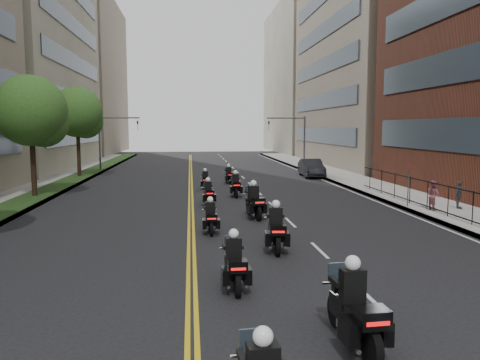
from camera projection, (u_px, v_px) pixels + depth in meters
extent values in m
cube|color=gray|center=(383.00, 190.00, 32.78)|extent=(4.00, 90.00, 0.15)
cube|color=gray|center=(27.00, 195.00, 30.26)|extent=(4.00, 90.00, 0.15)
cube|color=black|center=(40.00, 194.00, 30.34)|extent=(2.00, 90.00, 0.04)
cube|color=gray|center=(385.00, 37.00, 54.82)|extent=(15.00, 28.00, 30.00)
cube|color=#333F4C|center=(321.00, 135.00, 55.33)|extent=(0.12, 24.08, 1.80)
cube|color=#333F4C|center=(321.00, 101.00, 54.88)|extent=(0.12, 24.08, 1.80)
cube|color=#333F4C|center=(322.00, 66.00, 54.43)|extent=(0.12, 24.08, 1.80)
cube|color=#333F4C|center=(323.00, 31.00, 53.98)|extent=(0.12, 24.08, 1.80)
cube|color=gray|center=(317.00, 80.00, 84.69)|extent=(15.00, 28.00, 26.00)
cube|color=#333F4C|center=(78.00, 136.00, 52.40)|extent=(0.12, 24.08, 1.80)
cube|color=#333F4C|center=(77.00, 100.00, 51.95)|extent=(0.12, 24.08, 1.80)
cube|color=#333F4C|center=(75.00, 63.00, 51.50)|extent=(0.12, 24.08, 1.80)
cube|color=#333F4C|center=(74.00, 26.00, 51.05)|extent=(0.12, 24.08, 1.80)
cube|color=gray|center=(69.00, 77.00, 80.13)|extent=(16.00, 28.00, 26.00)
cylinder|color=#311E16|center=(33.00, 158.00, 29.08)|extent=(0.32, 0.32, 5.11)
sphere|color=#29541C|center=(31.00, 111.00, 28.75)|extent=(4.40, 4.40, 4.40)
sphere|color=#29541C|center=(43.00, 123.00, 29.29)|extent=(3.08, 3.08, 3.08)
cylinder|color=#311E16|center=(78.00, 147.00, 40.92)|extent=(0.32, 0.32, 5.39)
sphere|color=#29541C|center=(77.00, 112.00, 40.57)|extent=(4.40, 4.40, 4.40)
sphere|color=#29541C|center=(86.00, 121.00, 41.12)|extent=(3.08, 3.08, 3.08)
cylinder|color=#3F3F44|center=(304.00, 143.00, 49.12)|extent=(0.18, 0.18, 5.60)
cylinder|color=#3F3F44|center=(286.00, 118.00, 48.61)|extent=(4.00, 0.14, 0.14)
imported|color=black|center=(269.00, 126.00, 48.51)|extent=(0.16, 0.20, 1.00)
cylinder|color=#3F3F44|center=(100.00, 144.00, 46.91)|extent=(0.18, 0.18, 5.60)
cylinder|color=#3F3F44|center=(119.00, 118.00, 46.83)|extent=(4.00, 0.14, 0.14)
imported|color=black|center=(138.00, 126.00, 47.11)|extent=(0.16, 0.20, 1.00)
sphere|color=white|center=(263.00, 336.00, 6.50)|extent=(0.30, 0.30, 0.30)
cylinder|color=black|center=(371.00, 347.00, 8.72)|extent=(0.20, 0.77, 0.76)
cylinder|color=black|center=(336.00, 310.00, 10.47)|extent=(0.20, 0.77, 0.76)
cube|color=black|center=(353.00, 313.00, 9.56)|extent=(0.56, 1.53, 0.45)
cube|color=silver|center=(351.00, 323.00, 9.64)|extent=(0.46, 0.64, 0.33)
cube|color=black|center=(372.00, 317.00, 8.66)|extent=(0.61, 0.50, 0.36)
cube|color=red|center=(378.00, 324.00, 8.43)|extent=(0.45, 0.06, 0.08)
cube|color=black|center=(352.00, 285.00, 9.55)|extent=(0.51, 0.34, 0.69)
sphere|color=white|center=(353.00, 263.00, 9.51)|extent=(0.32, 0.32, 0.32)
cylinder|color=black|center=(237.00, 285.00, 12.30)|extent=(0.16, 0.67, 0.67)
cylinder|color=black|center=(231.00, 267.00, 13.85)|extent=(0.16, 0.67, 0.67)
cube|color=black|center=(234.00, 266.00, 13.05)|extent=(0.45, 1.34, 0.39)
cube|color=silver|center=(234.00, 273.00, 13.12)|extent=(0.39, 0.55, 0.30)
cube|color=black|center=(237.00, 266.00, 12.24)|extent=(0.52, 0.43, 0.32)
cube|color=red|center=(238.00, 269.00, 12.04)|extent=(0.39, 0.04, 0.07)
cube|color=black|center=(234.00, 248.00, 13.04)|extent=(0.44, 0.29, 0.61)
sphere|color=white|center=(234.00, 234.00, 13.00)|extent=(0.29, 0.29, 0.29)
cylinder|color=black|center=(278.00, 246.00, 16.21)|extent=(0.23, 0.75, 0.74)
cylinder|color=black|center=(274.00, 234.00, 17.94)|extent=(0.23, 0.75, 0.74)
cube|color=black|center=(276.00, 232.00, 17.04)|extent=(0.61, 1.51, 0.44)
cube|color=silver|center=(276.00, 238.00, 17.12)|extent=(0.47, 0.64, 0.33)
cube|color=black|center=(278.00, 230.00, 16.15)|extent=(0.61, 0.51, 0.35)
cube|color=red|center=(278.00, 232.00, 15.92)|extent=(0.44, 0.08, 0.08)
cube|color=black|center=(276.00, 217.00, 17.03)|extent=(0.51, 0.35, 0.67)
sphere|color=white|center=(276.00, 204.00, 16.99)|extent=(0.32, 0.32, 0.32)
cylinder|color=black|center=(211.00, 229.00, 19.21)|extent=(0.14, 0.62, 0.62)
cylinder|color=black|center=(209.00, 222.00, 20.65)|extent=(0.14, 0.62, 0.62)
cube|color=black|center=(210.00, 219.00, 19.90)|extent=(0.40, 1.23, 0.36)
cube|color=silver|center=(210.00, 224.00, 19.97)|extent=(0.35, 0.51, 0.27)
cube|color=black|center=(211.00, 217.00, 19.16)|extent=(0.48, 0.39, 0.29)
cube|color=red|center=(212.00, 219.00, 18.97)|extent=(0.36, 0.03, 0.06)
cube|color=black|center=(210.00, 208.00, 19.90)|extent=(0.40, 0.26, 0.56)
sphere|color=white|center=(210.00, 200.00, 19.86)|extent=(0.26, 0.26, 0.26)
cylinder|color=black|center=(258.00, 213.00, 22.30)|extent=(0.25, 0.77, 0.75)
cylinder|color=black|center=(249.00, 207.00, 24.02)|extent=(0.25, 0.77, 0.75)
cube|color=black|center=(254.00, 204.00, 23.13)|extent=(0.65, 1.54, 0.44)
cube|color=silver|center=(253.00, 209.00, 23.21)|extent=(0.49, 0.66, 0.33)
cube|color=black|center=(258.00, 201.00, 22.24)|extent=(0.63, 0.53, 0.35)
cube|color=red|center=(260.00, 203.00, 22.02)|extent=(0.44, 0.09, 0.08)
cube|color=black|center=(253.00, 193.00, 23.12)|extent=(0.52, 0.37, 0.69)
sphere|color=white|center=(253.00, 183.00, 23.08)|extent=(0.32, 0.32, 0.32)
cylinder|color=black|center=(210.00, 201.00, 26.23)|extent=(0.17, 0.65, 0.64)
cylinder|color=black|center=(207.00, 197.00, 27.71)|extent=(0.17, 0.65, 0.64)
cube|color=black|center=(208.00, 195.00, 26.94)|extent=(0.48, 1.30, 0.38)
cube|color=silver|center=(208.00, 198.00, 27.01)|extent=(0.39, 0.54, 0.28)
cube|color=black|center=(210.00, 193.00, 26.17)|extent=(0.52, 0.43, 0.30)
cube|color=red|center=(210.00, 193.00, 25.98)|extent=(0.38, 0.05, 0.07)
cube|color=black|center=(208.00, 187.00, 26.93)|extent=(0.43, 0.29, 0.59)
sphere|color=white|center=(208.00, 180.00, 26.90)|extent=(0.27, 0.27, 0.27)
cylinder|color=black|center=(236.00, 193.00, 29.48)|extent=(0.16, 0.69, 0.69)
cylinder|color=black|center=(235.00, 189.00, 31.08)|extent=(0.16, 0.69, 0.69)
cube|color=black|center=(236.00, 187.00, 30.25)|extent=(0.45, 1.37, 0.40)
cube|color=silver|center=(235.00, 190.00, 30.32)|extent=(0.40, 0.56, 0.30)
cube|color=black|center=(236.00, 185.00, 29.42)|extent=(0.53, 0.44, 0.32)
cube|color=red|center=(237.00, 185.00, 29.21)|extent=(0.40, 0.04, 0.07)
cube|color=black|center=(235.00, 179.00, 30.24)|extent=(0.45, 0.29, 0.63)
sphere|color=white|center=(235.00, 172.00, 30.20)|extent=(0.29, 0.29, 0.29)
cylinder|color=black|center=(206.00, 186.00, 33.11)|extent=(0.14, 0.61, 0.61)
cylinder|color=black|center=(205.00, 184.00, 34.53)|extent=(0.14, 0.61, 0.61)
cube|color=black|center=(205.00, 181.00, 33.79)|extent=(0.40, 1.22, 0.36)
cube|color=silver|center=(205.00, 184.00, 33.86)|extent=(0.35, 0.50, 0.27)
cube|color=black|center=(206.00, 180.00, 33.06)|extent=(0.47, 0.39, 0.29)
cube|color=red|center=(206.00, 180.00, 32.87)|extent=(0.36, 0.03, 0.06)
cube|color=black|center=(205.00, 175.00, 33.79)|extent=(0.40, 0.26, 0.56)
sphere|color=white|center=(205.00, 170.00, 33.75)|extent=(0.26, 0.26, 0.26)
cylinder|color=black|center=(230.00, 180.00, 36.65)|extent=(0.19, 0.62, 0.61)
cylinder|color=black|center=(227.00, 178.00, 38.05)|extent=(0.19, 0.62, 0.61)
cube|color=black|center=(229.00, 176.00, 37.32)|extent=(0.51, 1.25, 0.36)
cube|color=silver|center=(229.00, 179.00, 37.39)|extent=(0.40, 0.53, 0.27)
cube|color=black|center=(230.00, 174.00, 36.60)|extent=(0.51, 0.43, 0.29)
cube|color=red|center=(231.00, 175.00, 36.41)|extent=(0.36, 0.07, 0.06)
cube|color=black|center=(228.00, 171.00, 37.31)|extent=(0.42, 0.29, 0.56)
sphere|color=white|center=(228.00, 166.00, 37.28)|extent=(0.26, 0.26, 0.26)
imported|color=black|center=(311.00, 168.00, 42.12)|extent=(1.97, 4.96, 1.60)
imported|color=#935056|center=(433.00, 195.00, 24.47)|extent=(0.70, 0.83, 1.54)
imported|color=#42424A|center=(459.00, 195.00, 24.79)|extent=(0.67, 0.94, 1.48)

